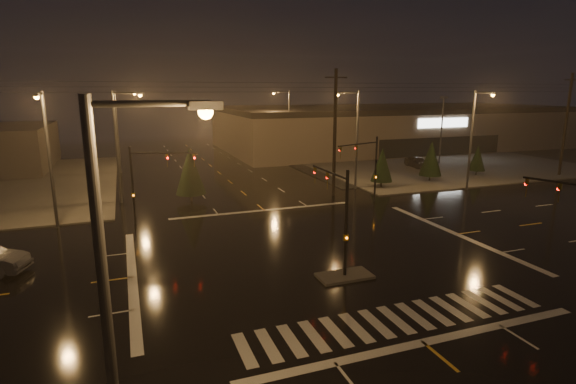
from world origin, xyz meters
name	(u,v)px	position (x,y,z in m)	size (l,w,h in m)	color
ground	(316,253)	(0.00, 0.00, 0.00)	(140.00, 140.00, 0.00)	black
sidewalk_ne	(421,160)	(30.00, 30.00, 0.06)	(36.00, 36.00, 0.12)	#484641
median_island	(345,276)	(0.00, -4.00, 0.07)	(3.00, 1.60, 0.15)	#484641
crosswalk	(396,320)	(0.00, -9.00, 0.01)	(15.00, 2.60, 0.01)	beige
stop_bar_near	(423,342)	(0.00, -11.00, 0.01)	(16.00, 0.50, 0.01)	beige
stop_bar_far	(264,210)	(0.00, 11.00, 0.01)	(16.00, 0.50, 0.01)	beige
parking_lot	(458,160)	(35.00, 28.00, 0.04)	(50.00, 24.00, 0.08)	black
retail_building	(391,125)	(35.00, 45.99, 3.84)	(60.20, 28.30, 7.20)	#776955
signal_mast_median	(339,207)	(0.00, -3.07, 3.75)	(0.25, 4.59, 6.00)	black
signal_mast_ne	(368,162)	(9.50, 10.14, 3.79)	(4.84, 1.86, 6.00)	black
signal_mast_nw	(146,176)	(-9.50, 10.14, 3.79)	(4.84, 1.86, 6.00)	black
streetlight_0	(120,294)	(-11.18, -15.00, 5.80)	(2.77, 0.32, 10.00)	#38383A
streetlight_1	(120,139)	(-11.18, 18.00, 5.80)	(2.77, 0.32, 10.00)	#38383A
streetlight_2	(120,126)	(-11.18, 34.00, 5.80)	(2.77, 0.32, 10.00)	#38383A
streetlight_3	(354,133)	(11.18, 16.00, 5.80)	(2.77, 0.32, 10.00)	#38383A
streetlight_4	(287,121)	(11.18, 36.00, 5.80)	(2.77, 0.32, 10.00)	#38383A
streetlight_5	(48,151)	(-16.00, 11.18, 5.80)	(0.32, 2.77, 10.00)	#38383A
streetlight_6	(474,134)	(22.00, 11.18, 5.80)	(0.32, 2.77, 10.00)	#38383A
utility_pole_1	(335,133)	(8.00, 14.00, 6.13)	(2.20, 0.32, 12.00)	black
utility_pole_2	(566,124)	(38.00, 14.00, 6.13)	(2.20, 0.32, 12.00)	black
conifer_0	(382,165)	(14.30, 15.51, 2.46)	(2.26, 2.26, 4.23)	black
conifer_1	(431,158)	(21.20, 16.51, 2.63)	(2.47, 2.47, 4.56)	black
conifer_2	(477,158)	(28.43, 17.24, 2.21)	(1.94, 1.94, 3.72)	black
conifer_3	(190,171)	(-5.37, 16.49, 2.84)	(2.74, 2.74, 4.99)	black
car_parked	(417,162)	(25.35, 24.59, 0.78)	(1.85, 4.59, 1.56)	black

